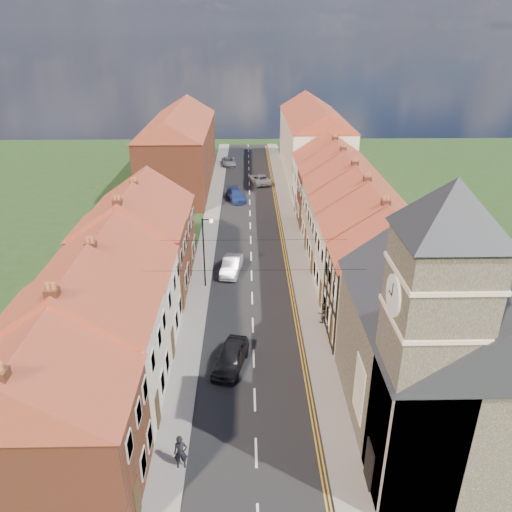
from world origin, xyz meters
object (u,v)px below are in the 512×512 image
at_px(car_far, 236,195).
at_px(pedestrian_right, 323,313).
at_px(lamppost, 205,248).
at_px(car_distant, 229,162).
at_px(church, 446,341).
at_px(car_mid, 232,266).
at_px(pedestrian_left, 181,452).
at_px(car_distant_b, 260,179).
at_px(car_near, 230,357).

distance_m(car_far, pedestrian_right, 29.44).
relative_size(lamppost, car_distant, 1.38).
bearing_deg(lamppost, car_far, 84.73).
bearing_deg(church, car_mid, 119.98).
xyz_separation_m(car_distant, pedestrian_right, (8.24, -45.85, 0.30)).
relative_size(pedestrian_left, car_distant_b, 0.38).
xyz_separation_m(church, car_far, (-11.07, 39.47, -5.22)).
height_order(car_distant, pedestrian_right, pedestrian_right).
xyz_separation_m(lamppost, car_distant_b, (5.31, 30.00, -2.86)).
bearing_deg(church, lamppost, 128.30).
relative_size(church, car_mid, 3.60).
height_order(car_mid, car_far, car_mid).
bearing_deg(lamppost, church, -51.70).
bearing_deg(car_far, car_mid, -105.83).
bearing_deg(car_far, car_distant, 79.06).
xyz_separation_m(pedestrian_left, pedestrian_right, (8.80, 13.05, -0.14)).
relative_size(car_far, car_distant, 1.04).
distance_m(car_near, car_far, 33.62).
xyz_separation_m(car_mid, pedestrian_left, (-1.94, -21.50, 0.36)).
relative_size(pedestrian_left, pedestrian_right, 1.18).
height_order(church, lamppost, church).
relative_size(church, lamppost, 2.53).
bearing_deg(car_mid, lamppost, -119.68).
bearing_deg(pedestrian_right, lamppost, -52.55).
relative_size(car_mid, car_distant, 0.97).
relative_size(church, car_far, 3.36).
height_order(lamppost, pedestrian_left, lamppost).
distance_m(car_far, car_distant_b, 7.89).
height_order(car_near, car_far, car_near).
bearing_deg(car_near, car_mid, 104.46).
distance_m(lamppost, pedestrian_left, 19.06).
distance_m(car_near, car_mid, 13.43).
height_order(lamppost, pedestrian_right, lamppost).
height_order(church, pedestrian_left, church).
height_order(pedestrian_left, car_distant_b, pedestrian_left).
height_order(car_distant, car_distant_b, car_distant_b).
xyz_separation_m(car_near, pedestrian_right, (6.60, 4.98, 0.18)).
relative_size(lamppost, pedestrian_right, 3.80).
bearing_deg(pedestrian_right, car_mid, -70.22).
height_order(car_near, car_distant, car_near).
height_order(pedestrian_right, car_distant_b, pedestrian_right).
bearing_deg(church, pedestrian_right, 111.46).
distance_m(car_mid, pedestrian_left, 21.59).
xyz_separation_m(car_near, pedestrian_left, (-2.20, -8.07, 0.32)).
height_order(lamppost, car_distant, lamppost).
relative_size(lamppost, car_near, 1.39).
relative_size(car_far, car_distant_b, 0.93).
distance_m(car_distant, pedestrian_left, 58.91).
xyz_separation_m(church, car_near, (-10.86, 5.86, -5.14)).
bearing_deg(lamppost, pedestrian_left, -89.66).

